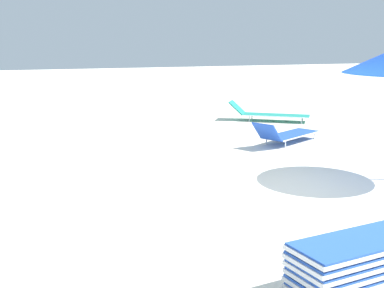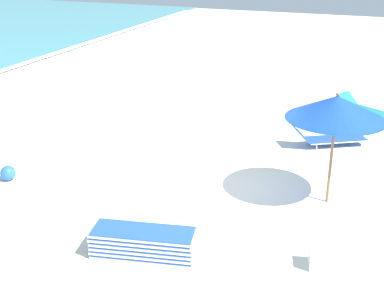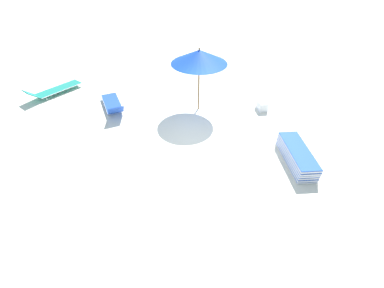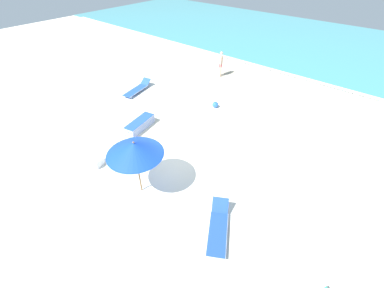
{
  "view_description": "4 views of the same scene",
  "coord_description": "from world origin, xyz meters",
  "px_view_note": "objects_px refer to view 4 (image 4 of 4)",
  "views": [
    {
      "loc": [
        -7.55,
        3.66,
        2.58
      ],
      "look_at": [
        0.27,
        1.37,
        0.85
      ],
      "focal_mm": 50.0,
      "sensor_mm": 36.0,
      "label": 1
    },
    {
      "loc": [
        -10.38,
        -3.37,
        5.31
      ],
      "look_at": [
        0.05,
        0.71,
        0.95
      ],
      "focal_mm": 50.0,
      "sensor_mm": 36.0,
      "label": 2
    },
    {
      "loc": [
        -0.71,
        6.55,
        5.32
      ],
      "look_at": [
        0.04,
        0.79,
        0.69
      ],
      "focal_mm": 24.0,
      "sensor_mm": 36.0,
      "label": 3
    },
    {
      "loc": [
        6.12,
        -6.26,
        7.71
      ],
      "look_at": [
        0.41,
        0.47,
        0.72
      ],
      "focal_mm": 24.0,
      "sensor_mm": 36.0,
      "label": 4
    }
  ],
  "objects_px": {
    "sun_lounger_under_umbrella": "(218,227)",
    "beachgoer_wading_adult": "(221,62)",
    "beach_umbrella": "(134,149)",
    "lounger_stack": "(140,125)",
    "cooler_box": "(98,162)",
    "sun_lounger_near_water_left": "(137,89)",
    "beach_ball": "(215,105)"
  },
  "relations": [
    {
      "from": "beachgoer_wading_adult",
      "to": "sun_lounger_under_umbrella",
      "type": "bearing_deg",
      "value": -0.2
    },
    {
      "from": "lounger_stack",
      "to": "beach_ball",
      "type": "xyz_separation_m",
      "value": [
        1.68,
        4.33,
        -0.07
      ]
    },
    {
      "from": "beach_ball",
      "to": "sun_lounger_near_water_left",
      "type": "bearing_deg",
      "value": -162.28
    },
    {
      "from": "sun_lounger_under_umbrella",
      "to": "beachgoer_wading_adult",
      "type": "distance_m",
      "value": 12.86
    },
    {
      "from": "beach_umbrella",
      "to": "lounger_stack",
      "type": "bearing_deg",
      "value": 140.04
    },
    {
      "from": "sun_lounger_under_umbrella",
      "to": "cooler_box",
      "type": "distance_m",
      "value": 5.93
    },
    {
      "from": "beach_umbrella",
      "to": "beach_ball",
      "type": "height_order",
      "value": "beach_umbrella"
    },
    {
      "from": "sun_lounger_under_umbrella",
      "to": "sun_lounger_near_water_left",
      "type": "distance_m",
      "value": 11.21
    },
    {
      "from": "beach_umbrella",
      "to": "lounger_stack",
      "type": "relative_size",
      "value": 1.25
    },
    {
      "from": "cooler_box",
      "to": "beach_umbrella",
      "type": "bearing_deg",
      "value": -98.09
    },
    {
      "from": "lounger_stack",
      "to": "sun_lounger_near_water_left",
      "type": "xyz_separation_m",
      "value": [
        -3.4,
        2.7,
        -0.05
      ]
    },
    {
      "from": "sun_lounger_under_umbrella",
      "to": "sun_lounger_near_water_left",
      "type": "xyz_separation_m",
      "value": [
        -10.04,
        4.99,
        -0.01
      ]
    },
    {
      "from": "lounger_stack",
      "to": "beach_umbrella",
      "type": "bearing_deg",
      "value": -51.47
    },
    {
      "from": "sun_lounger_under_umbrella",
      "to": "cooler_box",
      "type": "relative_size",
      "value": 3.57
    },
    {
      "from": "lounger_stack",
      "to": "beach_ball",
      "type": "distance_m",
      "value": 4.64
    },
    {
      "from": "beach_umbrella",
      "to": "cooler_box",
      "type": "distance_m",
      "value": 3.18
    },
    {
      "from": "sun_lounger_under_umbrella",
      "to": "cooler_box",
      "type": "bearing_deg",
      "value": 156.06
    },
    {
      "from": "sun_lounger_near_water_left",
      "to": "cooler_box",
      "type": "distance_m",
      "value": 7.09
    },
    {
      "from": "beach_ball",
      "to": "cooler_box",
      "type": "relative_size",
      "value": 0.62
    },
    {
      "from": "lounger_stack",
      "to": "sun_lounger_under_umbrella",
      "type": "xyz_separation_m",
      "value": [
        6.64,
        -2.29,
        -0.03
      ]
    },
    {
      "from": "sun_lounger_under_umbrella",
      "to": "sun_lounger_near_water_left",
      "type": "bearing_deg",
      "value": 122.33
    },
    {
      "from": "beach_umbrella",
      "to": "sun_lounger_under_umbrella",
      "type": "bearing_deg",
      "value": 7.86
    },
    {
      "from": "lounger_stack",
      "to": "cooler_box",
      "type": "distance_m",
      "value": 3.13
    },
    {
      "from": "sun_lounger_near_water_left",
      "to": "beachgoer_wading_adult",
      "type": "distance_m",
      "value": 6.17
    },
    {
      "from": "lounger_stack",
      "to": "beachgoer_wading_adult",
      "type": "distance_m",
      "value": 8.28
    },
    {
      "from": "beach_umbrella",
      "to": "sun_lounger_under_umbrella",
      "type": "relative_size",
      "value": 1.18
    },
    {
      "from": "beach_umbrella",
      "to": "lounger_stack",
      "type": "distance_m",
      "value": 4.67
    },
    {
      "from": "beachgoer_wading_adult",
      "to": "sun_lounger_near_water_left",
      "type": "bearing_deg",
      "value": -61.08
    },
    {
      "from": "sun_lounger_under_umbrella",
      "to": "cooler_box",
      "type": "height_order",
      "value": "sun_lounger_under_umbrella"
    },
    {
      "from": "beachgoer_wading_adult",
      "to": "beach_ball",
      "type": "height_order",
      "value": "beachgoer_wading_adult"
    },
    {
      "from": "lounger_stack",
      "to": "beachgoer_wading_adult",
      "type": "xyz_separation_m",
      "value": [
        -0.74,
        8.21,
        0.75
      ]
    },
    {
      "from": "sun_lounger_near_water_left",
      "to": "beach_ball",
      "type": "xyz_separation_m",
      "value": [
        5.08,
        1.62,
        -0.03
      ]
    }
  ]
}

